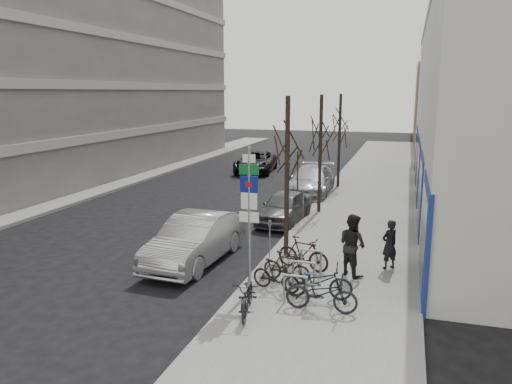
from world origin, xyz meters
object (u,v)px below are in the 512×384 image
Objects in this scene: bike_near_left at (248,293)px; lane_car at (256,162)px; tree_near at (287,139)px; parked_car_back at (311,181)px; tree_mid at (321,126)px; meter_back at (324,180)px; parked_car_mid at (284,207)px; pedestrian_near at (389,244)px; highway_sign_pole at (249,211)px; bike_mid_curb at (318,278)px; bike_far_curb at (321,290)px; bike_rack at (304,272)px; tree_far at (340,119)px; pedestrian_far at (352,244)px; meter_mid at (303,201)px; bike_mid_inner at (287,266)px; bike_far_inner at (303,253)px; bike_near_right at (276,275)px; parked_car_front at (195,239)px; meter_front at (270,235)px.

lane_car is (-6.63, 22.42, 0.04)m from bike_near_left.
tree_near is 11.42m from parked_car_back.
tree_near is 6.50m from tree_mid.
meter_back is 0.32× the size of parked_car_mid.
pedestrian_near is (4.63, -11.32, 0.16)m from parked_car_back.
highway_sign_pole is 2.26× the size of bike_mid_curb.
meter_back is 14.85m from bike_far_curb.
bike_rack is 16.31m from tree_far.
highway_sign_pole is at bearing 79.87° from pedestrian_far.
meter_mid is at bearing 91.68° from highway_sign_pole.
lane_car reaches higher than meter_back.
bike_mid_inner is (0.43, 2.38, -0.09)m from bike_near_left.
pedestrian_near is at bearing 47.64° from bike_rack.
meter_back is 0.84m from parked_car_back.
bike_far_inner is (-1.06, 2.83, -0.03)m from bike_far_curb.
meter_mid is 0.85× the size of bike_near_right.
tree_near is 1.00× the size of tree_far.
bike_far_curb reaches higher than bike_far_inner.
bike_mid_curb is at bearing -75.13° from lane_car.
tree_mid reaches higher than parked_car_front.
pedestrian_far is (8.81, -18.92, 0.37)m from lane_car.
tree_mid is at bearing 73.27° from parked_car_front.
bike_mid_inner is at bearing 5.65° from bike_near_right.
meter_back is 11.90m from bike_far_inner.
tree_mid is 1.03× the size of lane_car.
bike_mid_curb is (1.69, -16.39, -3.39)m from tree_far.
bike_far_curb is at bearing -108.39° from bike_near_right.
lane_car is at bearing 20.92° from bike_far_curb.
pedestrian_near reaches higher than bike_near_right.
bike_mid_curb is (1.89, 0.12, -1.74)m from highway_sign_pole.
tree_mid is 3.48× the size of pedestrian_near.
bike_near_right is (0.93, -13.71, -0.31)m from meter_back.
bike_mid_curb is at bearing 111.54° from pedestrian_far.
tree_near is at bearing -70.58° from parked_car_mid.
tree_far is 14.96m from parked_car_front.
bike_near_left is at bearing -87.89° from tree_near.
bike_near_left reaches higher than bike_far_inner.
parked_car_back is (-3.12, 15.01, 0.07)m from bike_far_curb.
bike_rack is 13.50m from meter_back.
tree_far reaches higher than meter_mid.
highway_sign_pole reaches higher than bike_rack.
highway_sign_pole reaches higher than bike_far_inner.
parked_car_back is at bearing 94.88° from parked_car_mid.
parked_car_back is (-1.20, 4.36, -3.32)m from tree_mid.
bike_far_inner is (1.31, -0.83, -0.23)m from meter_front.
meter_back is 0.68× the size of bike_mid_curb.
pedestrian_near is at bearing -75.71° from tree_far.
highway_sign_pole is 0.78× the size of parked_car_back.
highway_sign_pole is 2.19× the size of pedestrian_far.
lane_car is (-5.25, 6.72, -0.04)m from parked_car_back.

